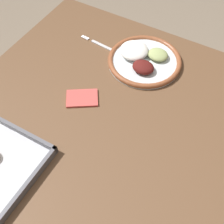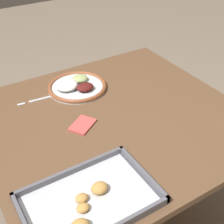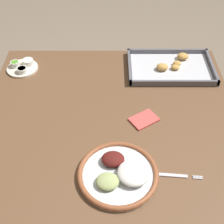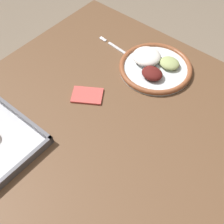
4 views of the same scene
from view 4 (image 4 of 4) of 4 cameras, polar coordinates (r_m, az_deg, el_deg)
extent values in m
plane|color=#7A6B59|center=(1.70, 0.23, -15.72)|extent=(8.00, 8.00, 0.00)
cube|color=brown|center=(1.09, 0.35, -1.69)|extent=(1.09, 1.01, 0.03)
cylinder|color=brown|center=(1.80, -2.65, 8.65)|extent=(0.06, 0.06, 0.67)
cylinder|color=silver|center=(1.25, 7.95, 7.89)|extent=(0.28, 0.28, 0.01)
torus|color=brown|center=(1.25, 7.98, 8.09)|extent=(0.29, 0.29, 0.02)
ellipsoid|color=white|center=(1.26, 6.36, 10.08)|extent=(0.11, 0.11, 0.04)
ellipsoid|color=#511614|center=(1.20, 7.35, 7.02)|extent=(0.08, 0.07, 0.03)
ellipsoid|color=#9EAD6B|center=(1.25, 10.46, 8.76)|extent=(0.08, 0.07, 0.03)
cube|color=silver|center=(1.32, 2.07, 10.88)|extent=(0.17, 0.03, 0.00)
cylinder|color=silver|center=(1.38, -1.48, 13.30)|extent=(0.04, 0.01, 0.00)
cylinder|color=silver|center=(1.38, -1.59, 13.23)|extent=(0.04, 0.01, 0.00)
cylinder|color=silver|center=(1.38, -1.70, 13.16)|extent=(0.04, 0.01, 0.00)
cylinder|color=silver|center=(1.38, -1.81, 13.10)|extent=(0.04, 0.01, 0.00)
cube|color=#595960|center=(1.14, -18.10, 0.69)|extent=(0.42, 0.01, 0.03)
cube|color=#595960|center=(1.00, -16.69, -9.68)|extent=(0.01, 0.28, 0.03)
cube|color=#CC4C47|center=(1.15, -4.54, 3.05)|extent=(0.14, 0.13, 0.01)
camera|label=1|loc=(0.12, -75.51, 17.98)|focal=50.00mm
camera|label=2|loc=(1.06, -76.81, 11.61)|focal=50.00mm
camera|label=3|loc=(1.49, 36.58, 48.29)|focal=50.00mm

